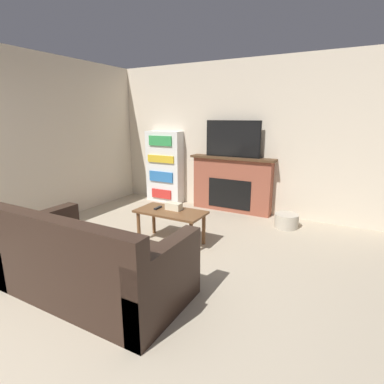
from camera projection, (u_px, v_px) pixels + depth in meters
name	position (u px, v px, depth m)	size (l,w,h in m)	color
ground_plane	(49.00, 333.00, 2.46)	(18.00, 18.00, 0.00)	tan
wall_back	(232.00, 138.00, 5.51)	(5.75, 0.06, 2.70)	beige
wall_side	(50.00, 140.00, 4.92)	(0.06, 4.94, 2.70)	beige
fireplace	(232.00, 184.00, 5.55)	(1.58, 0.28, 1.02)	brown
tv	(233.00, 139.00, 5.33)	(1.02, 0.03, 0.65)	black
couch	(92.00, 266.00, 2.94)	(1.84, 0.96, 0.90)	black
coffee_table	(171.00, 216.00, 4.13)	(0.96, 0.48, 0.47)	brown
tissue_box	(174.00, 206.00, 4.15)	(0.22, 0.12, 0.10)	beige
remote_control	(158.00, 208.00, 4.21)	(0.04, 0.15, 0.02)	black
bookshelf	(165.00, 167.00, 6.16)	(0.77, 0.29, 1.45)	white
storage_basket	(286.00, 221.00, 4.79)	(0.37, 0.37, 0.22)	#BCB29E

